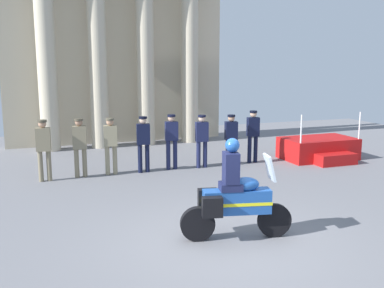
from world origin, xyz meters
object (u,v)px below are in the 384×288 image
at_px(officer_in_row_4, 172,137).
at_px(officer_in_row_5, 202,137).
at_px(motorcycle_with_rider, 233,198).
at_px(officer_in_row_6, 231,136).
at_px(officer_in_row_7, 253,132).
at_px(officer_in_row_1, 80,143).
at_px(officer_in_row_2, 111,142).
at_px(reviewing_stand, 319,149).
at_px(officer_in_row_0, 44,145).
at_px(officer_in_row_3, 143,140).

height_order(officer_in_row_4, officer_in_row_5, officer_in_row_4).
relative_size(officer_in_row_5, motorcycle_with_rider, 0.79).
distance_m(officer_in_row_6, officer_in_row_7, 0.85).
xyz_separation_m(officer_in_row_4, officer_in_row_5, (0.94, -0.12, -0.03)).
xyz_separation_m(officer_in_row_1, officer_in_row_4, (2.71, 0.02, 0.00)).
distance_m(officer_in_row_2, officer_in_row_5, 2.78).
xyz_separation_m(officer_in_row_1, motorcycle_with_rider, (2.13, -5.57, -0.19)).
bearing_deg(officer_in_row_7, reviewing_stand, 179.95).
bearing_deg(officer_in_row_4, reviewing_stand, -175.64).
bearing_deg(reviewing_stand, officer_in_row_7, 171.81).
xyz_separation_m(officer_in_row_2, officer_in_row_5, (2.78, -0.10, -0.01)).
distance_m(officer_in_row_0, officer_in_row_7, 6.43).
bearing_deg(officer_in_row_6, officer_in_row_3, 7.27).
xyz_separation_m(officer_in_row_0, officer_in_row_5, (4.62, 0.01, -0.03)).
bearing_deg(officer_in_row_7, officer_in_row_0, 9.31).
height_order(officer_in_row_2, motorcycle_with_rider, motorcycle_with_rider).
relative_size(officer_in_row_4, officer_in_row_6, 1.04).
distance_m(officer_in_row_2, officer_in_row_6, 3.76).
xyz_separation_m(officer_in_row_0, officer_in_row_3, (2.79, 0.05, -0.02)).
distance_m(officer_in_row_0, officer_in_row_3, 2.79).
height_order(reviewing_stand, officer_in_row_5, officer_in_row_5).
bearing_deg(officer_in_row_1, officer_in_row_2, -171.93).
relative_size(reviewing_stand, officer_in_row_3, 1.45).
bearing_deg(officer_in_row_5, reviewing_stand, -174.89).
bearing_deg(officer_in_row_3, officer_in_row_1, 6.04).
bearing_deg(officer_in_row_1, officer_in_row_5, -173.39).
height_order(officer_in_row_4, officer_in_row_7, officer_in_row_7).
distance_m(officer_in_row_0, officer_in_row_2, 1.84).
height_order(officer_in_row_1, motorcycle_with_rider, motorcycle_with_rider).
height_order(officer_in_row_1, officer_in_row_3, officer_in_row_1).
distance_m(reviewing_stand, officer_in_row_2, 6.97).
bearing_deg(officer_in_row_0, officer_in_row_2, -168.40).
bearing_deg(officer_in_row_4, officer_in_row_6, -175.68).
relative_size(reviewing_stand, motorcycle_with_rider, 1.16).
height_order(reviewing_stand, motorcycle_with_rider, motorcycle_with_rider).
xyz_separation_m(officer_in_row_1, officer_in_row_2, (0.87, -0.00, -0.01)).
relative_size(officer_in_row_0, motorcycle_with_rider, 0.82).
bearing_deg(officer_in_row_5, officer_in_row_2, 6.15).
bearing_deg(officer_in_row_0, officer_in_row_6, -171.83).
xyz_separation_m(reviewing_stand, officer_in_row_4, (-5.09, 0.34, 0.65)).
xyz_separation_m(officer_in_row_5, officer_in_row_7, (1.82, 0.12, 0.03)).
relative_size(officer_in_row_1, officer_in_row_2, 1.02).
relative_size(officer_in_row_3, motorcycle_with_rider, 0.81).
xyz_separation_m(officer_in_row_2, officer_in_row_6, (3.76, -0.11, -0.03)).
bearing_deg(officer_in_row_6, motorcycle_with_rider, 73.55).
relative_size(officer_in_row_0, officer_in_row_2, 1.03).
xyz_separation_m(officer_in_row_5, motorcycle_with_rider, (-1.52, -5.48, -0.17)).
bearing_deg(motorcycle_with_rider, officer_in_row_7, 71.95).
distance_m(reviewing_stand, motorcycle_with_rider, 7.75).
bearing_deg(officer_in_row_1, officer_in_row_6, -173.21).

